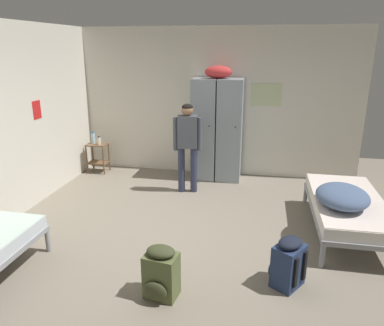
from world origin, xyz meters
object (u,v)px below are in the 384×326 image
Objects in this scene: shelf_unit at (98,155)px; bedding_heap at (342,196)px; water_bottle at (93,138)px; backpack_navy at (288,263)px; lotion_bottle at (99,141)px; backpack_olive at (161,273)px; bed_right at (347,206)px; locker_bank at (217,128)px; person_traveler at (187,140)px.

bedding_heap reaches higher than shelf_unit.
water_bottle reaches higher than backpack_navy.
water_bottle is at bearing 155.14° from bedding_heap.
bedding_heap is 4.52m from lotion_bottle.
backpack_olive is at bearing -161.03° from backpack_navy.
shelf_unit is 2.41× the size of water_bottle.
bedding_heap is at bearing -118.84° from bed_right.
shelf_unit is (-2.34, -0.10, -0.62)m from locker_bank.
water_bottle is 4.19m from backpack_olive.
backpack_navy is (3.41, -2.98, -0.39)m from lotion_bottle.
bed_right is 11.17× the size of lotion_bottle.
lotion_bottle reaches higher than backpack_navy.
shelf_unit is 1.04× the size of backpack_navy.
person_traveler is 2.16m from water_bottle.
lotion_bottle is at bearing 161.24° from person_traveler.
person_traveler reaches higher than backpack_navy.
lotion_bottle is 4.55m from backpack_navy.
backpack_navy is at bearing -40.99° from shelf_unit.
bedding_heap is at bearing -25.05° from shelf_unit.
bedding_heap is 4.69m from water_bottle.
backpack_olive is (-1.23, -0.42, 0.00)m from backpack_navy.
locker_bank is 2.43m from shelf_unit.
bedding_heap is 0.51× the size of person_traveler.
water_bottle is (-0.08, 0.02, 0.33)m from shelf_unit.
shelf_unit is 0.74× the size of bedding_heap.
water_bottle is 1.39× the size of lotion_bottle.
water_bottle is at bearing 158.20° from lotion_bottle.
locker_bank reaches higher than lotion_bottle.
lotion_bottle is at bearing 155.04° from bedding_heap.
locker_bank reaches higher than backpack_navy.
person_traveler is (-2.22, 1.27, 0.30)m from bedding_heap.
locker_bank is at bearing 131.76° from bedding_heap.
shelf_unit is 4.61m from backpack_navy.
lotion_bottle is (-1.88, 0.64, -0.26)m from person_traveler.
bedding_heap is at bearing 57.18° from backpack_navy.
backpack_olive is (2.17, -3.41, -0.39)m from lotion_bottle.
backpack_olive is at bearing -91.56° from locker_bank.
lotion_bottle is at bearing -29.74° from shelf_unit.
backpack_olive is (-0.10, -3.55, -0.71)m from locker_bank.
lotion_bottle reaches higher than bed_right.
backpack_navy is at bearing -122.82° from bedding_heap.
water_bottle reaches higher than bedding_heap.
water_bottle is at bearing 158.59° from bed_right.
locker_bank reaches higher than person_traveler.
lotion_bottle reaches higher than shelf_unit.
lotion_bottle is 0.31× the size of backpack_navy.
shelf_unit is 1.04× the size of backpack_olive.
bed_right is 2.63m from person_traveler.
locker_bank is at bearing 2.44° from shelf_unit.
person_traveler reaches higher than bedding_heap.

